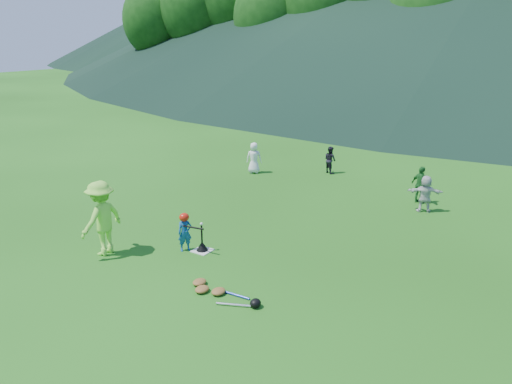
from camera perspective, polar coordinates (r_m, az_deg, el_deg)
ground at (r=12.83m, az=-6.15°, el=-6.71°), size 120.00×120.00×0.00m
home_plate at (r=12.83m, az=-6.15°, el=-6.67°), size 0.45×0.45×0.02m
baseball at (r=12.54m, az=-6.26°, el=-3.64°), size 0.08×0.08×0.08m
batter_child at (r=12.72m, az=-8.14°, el=-4.60°), size 0.39×0.43×0.98m
adult_coach at (r=12.84m, az=-17.22°, el=-2.88°), size 0.76×1.25×1.89m
fielder_a at (r=19.53m, az=-0.23°, el=3.92°), size 0.71×0.62×1.22m
fielder_b at (r=19.77m, az=8.47°, el=3.67°), size 0.64×0.59×1.06m
fielder_c at (r=16.89m, az=18.30°, el=0.77°), size 0.77×0.57×1.22m
fielder_d at (r=16.13m, az=18.78°, el=-0.18°), size 1.12×0.71×1.16m
batting_tee at (r=12.78m, az=-6.17°, el=-6.18°), size 0.30×0.30×0.68m
batter_gear at (r=12.56m, az=-8.14°, el=-2.96°), size 0.73×0.26×0.34m
equipment_pile at (r=10.79m, az=-4.35°, el=-11.27°), size 1.80×0.66×0.19m
outfield_fence at (r=38.00m, az=21.83°, el=9.63°), size 70.07×0.08×1.33m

